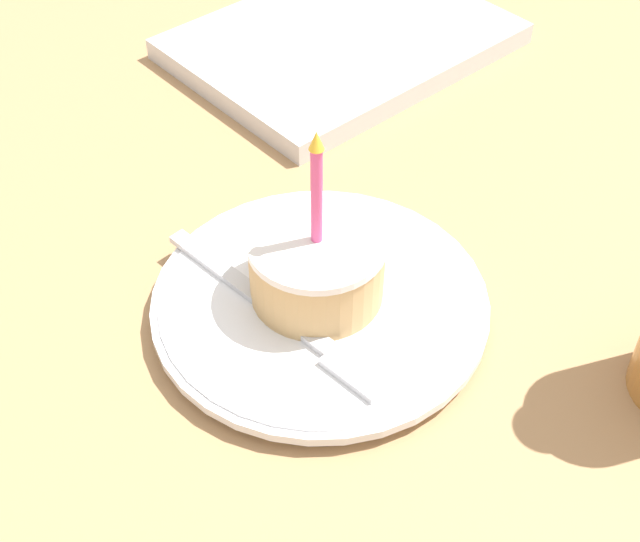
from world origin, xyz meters
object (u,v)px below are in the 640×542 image
cake_slice (317,266)px  fork (286,318)px  plate (320,304)px  marble_board (342,41)px

cake_slice → fork: (-0.03, -0.01, -0.02)m
fork → plate: bearing=3.0°
cake_slice → marble_board: (0.24, 0.24, -0.03)m
marble_board → plate: bearing=-134.8°
plate → marble_board: marble_board is taller
plate → cake_slice: cake_slice is taller
cake_slice → marble_board: size_ratio=0.45×
plate → fork: 0.03m
cake_slice → fork: size_ratio=0.66×
fork → marble_board: fork is taller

